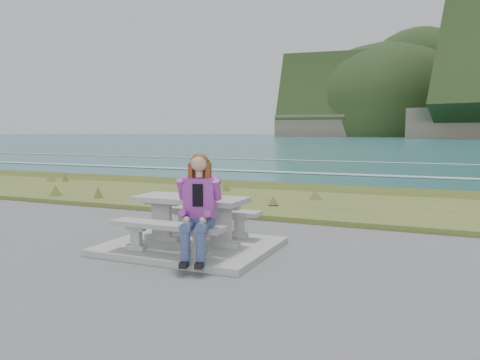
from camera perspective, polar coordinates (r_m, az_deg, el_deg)
The scene contains 8 objects.
concrete_slab at distance 7.61m, azimuth -6.03°, elevation -8.02°, with size 2.60×2.10×0.10m, color gray.
picnic_table at distance 7.48m, azimuth -6.08°, elevation -3.31°, with size 1.80×0.75×0.75m.
bench_landward at distance 6.94m, azimuth -8.93°, elevation -6.04°, with size 1.80×0.35×0.45m.
bench_seaward at distance 8.13m, azimuth -3.62°, elevation -4.23°, with size 1.80×0.35×0.45m.
grass_verge at distance 12.14m, azimuth 5.72°, elevation -3.05°, with size 160.00×4.50×0.22m, color #36521E.
shore_drop at distance 14.90m, azimuth 9.15°, elevation -1.45°, with size 160.00×0.80×2.20m, color brown.
ocean at distance 31.93m, azimuth 16.84°, elevation -0.91°, with size 1600.00×1600.00×0.09m.
seated_woman at distance 6.49m, azimuth -5.21°, elevation -5.06°, with size 0.60×0.83×1.48m.
Camera 1 is at (3.66, -6.42, 1.87)m, focal length 35.00 mm.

